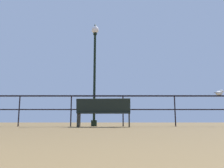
% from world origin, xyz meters
% --- Properties ---
extents(pier_railing, '(24.21, 0.05, 1.11)m').
position_xyz_m(pier_railing, '(0.00, 8.58, 0.81)').
color(pier_railing, black).
rests_on(pier_railing, ground_plane).
extents(bench_near_left, '(1.72, 0.69, 0.89)m').
position_xyz_m(bench_near_left, '(0.27, 7.66, 0.51)').
color(bench_near_left, black).
rests_on(bench_near_left, ground_plane).
extents(lamppost_center, '(0.28, 0.28, 3.98)m').
position_xyz_m(lamppost_center, '(-0.13, 8.89, 2.33)').
color(lamppost_center, black).
rests_on(lamppost_center, ground_plane).
extents(seagull_on_rail, '(0.44, 0.26, 0.21)m').
position_xyz_m(seagull_on_rail, '(4.43, 8.59, 1.21)').
color(seagull_on_rail, silver).
rests_on(seagull_on_rail, pier_railing).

